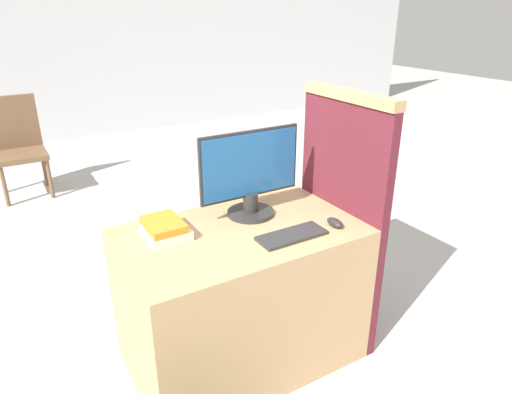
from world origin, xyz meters
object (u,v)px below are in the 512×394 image
object	(u,v)px
mouse	(335,223)
keyboard	(292,235)
monitor	(250,174)
book_stack	(165,229)
far_chair	(18,143)

from	to	relation	value
mouse	keyboard	bearing A→B (deg)	176.59
keyboard	monitor	bearing A→B (deg)	97.27
mouse	book_stack	bearing A→B (deg)	156.86
keyboard	far_chair	size ratio (longest dim) A/B	0.35
mouse	book_stack	xyz separation A→B (m)	(-0.72, 0.31, 0.02)
keyboard	book_stack	xyz separation A→B (m)	(-0.49, 0.30, 0.03)
monitor	mouse	distance (m)	0.46
book_stack	mouse	bearing A→B (deg)	-23.14
keyboard	book_stack	size ratio (longest dim) A/B	1.50
mouse	book_stack	world-z (taller)	book_stack
book_stack	far_chair	size ratio (longest dim) A/B	0.23
monitor	book_stack	world-z (taller)	monitor
book_stack	far_chair	xyz separation A→B (m)	(-0.38, 2.92, -0.27)
mouse	far_chair	xyz separation A→B (m)	(-1.11, 3.23, -0.25)
monitor	book_stack	size ratio (longest dim) A/B	2.46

